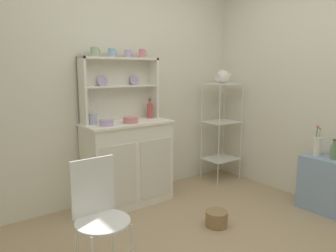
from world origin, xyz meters
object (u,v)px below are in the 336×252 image
Objects in this scene: wire_chair at (99,209)px; utensil_jar at (93,119)px; cup_sage_0 at (95,52)px; flower_vase at (317,145)px; jam_bottle at (150,110)px; bowl_mixing_large at (106,123)px; hutch_shelf_unit at (119,84)px; porcelain_teapot at (223,77)px; floor_basket at (217,219)px; oil_bottle at (334,151)px; side_shelf_blue at (326,185)px; bakers_rack at (222,121)px; hutch_cabinet at (128,162)px.

utensil_jar is at bearing 65.01° from wire_chair.
cup_sage_0 is 0.29× the size of flower_vase.
bowl_mixing_large is at bearing -165.44° from jam_bottle.
hutch_shelf_unit is 0.48m from utensil_jar.
cup_sage_0 is 1.67m from porcelain_teapot.
floor_basket is 1.38m from jam_bottle.
wire_chair is 1.67m from jam_bottle.
oil_bottle is (1.16, -1.51, -0.34)m from jam_bottle.
wire_chair is 8.99× the size of cup_sage_0.
floor_basket is (-1.12, 0.43, -0.21)m from side_shelf_blue.
hutch_shelf_unit is 0.51m from bowl_mixing_large.
utensil_jar is at bearing -145.76° from cup_sage_0.
wire_chair is at bearing -112.63° from utensil_jar.
flower_vase is at bearing 90.05° from oil_bottle.
flower_vase is at bearing -83.33° from porcelain_teapot.
hutch_shelf_unit is 0.46m from jam_bottle.
porcelain_teapot reaches higher than utensil_jar.
cup_sage_0 reaches higher than bakers_rack.
utensil_jar reaches higher than oil_bottle.
porcelain_teapot is at bearing -7.74° from jam_bottle.
porcelain_teapot is at bearing 42.71° from floor_basket.
hutch_shelf_unit is 4.22× the size of floor_basket.
cup_sage_0 is 0.39× the size of utensil_jar.
jam_bottle is 1.07× the size of oil_bottle.
utensil_jar is (-0.07, 0.15, 0.03)m from bowl_mixing_large.
jam_bottle is (0.61, 0.16, 0.06)m from bowl_mixing_large.
cup_sage_0 is at bearing 173.94° from bakers_rack.
bakers_rack is at bearing -6.06° from cup_sage_0.
bakers_rack is 0.57m from porcelain_teapot.
cup_sage_0 is at bearing 91.79° from bowl_mixing_large.
floor_basket is at bearing -137.29° from porcelain_teapot.
utensil_jar is 2.40m from oil_bottle.
porcelain_teapot reaches higher than hutch_cabinet.
flower_vase is at bearing -49.28° from jam_bottle.
utensil_jar is at bearing 175.67° from porcelain_teapot.
bowl_mixing_large is (-1.63, -0.02, 0.14)m from bakers_rack.
jam_bottle reaches higher than flower_vase.
flower_vase is (0.14, -1.21, -0.68)m from porcelain_teapot.
side_shelf_blue is at bearing -51.68° from jam_bottle.
flower_vase is (1.50, -1.42, -0.61)m from hutch_shelf_unit.
cup_sage_0 is at bearing 63.02° from wire_chair.
floor_basket is 0.85× the size of utensil_jar.
bakers_rack is 5.82× the size of jam_bottle.
jam_bottle is at bearing 14.11° from hutch_cabinet.
oil_bottle is at bearing -89.95° from flower_vase.
hutch_cabinet is at bearing 15.13° from bowl_mixing_large.
floor_basket is 1.54m from utensil_jar.
hutch_cabinet reaches higher than floor_basket.
jam_bottle is at bearing 128.32° from side_shelf_blue.
side_shelf_blue is 2.68m from cup_sage_0.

